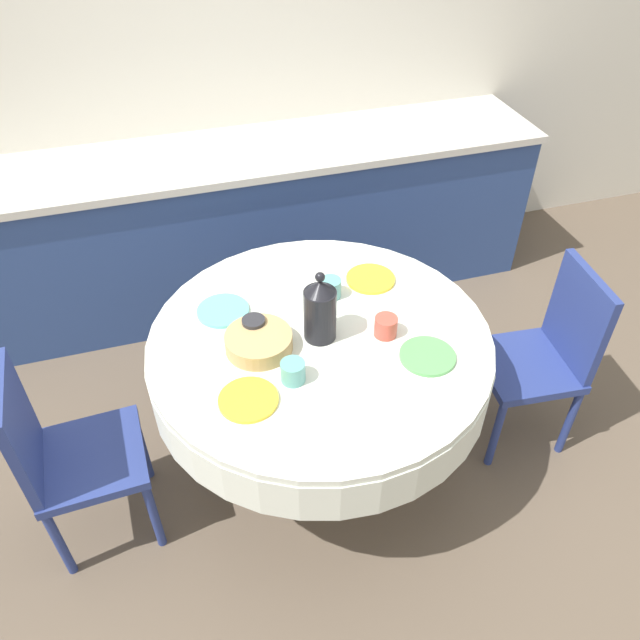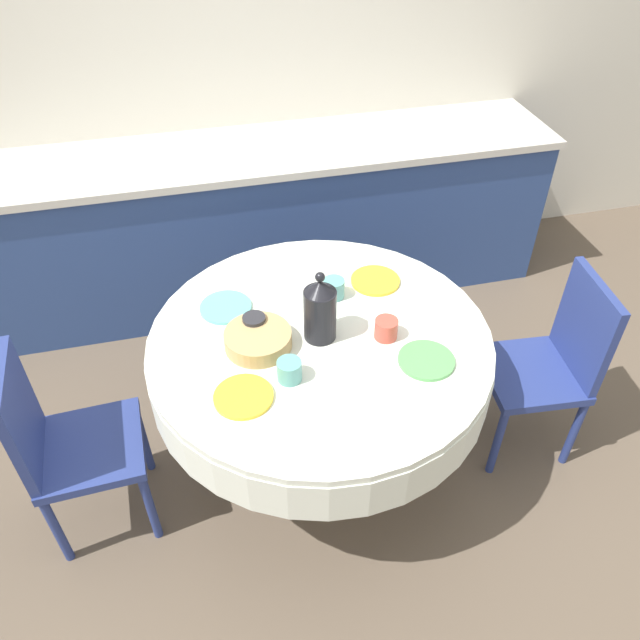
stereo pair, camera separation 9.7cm
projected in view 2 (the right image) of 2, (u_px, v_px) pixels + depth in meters
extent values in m
plane|color=brown|center=(320.00, 459.00, 2.89)|extent=(12.00, 12.00, 0.00)
cube|color=silver|center=(244.00, 52.00, 3.28)|extent=(7.00, 0.05, 2.60)
cube|color=#2D4784|center=(265.00, 225.00, 3.60)|extent=(3.20, 0.60, 0.88)
cube|color=beige|center=(260.00, 151.00, 3.30)|extent=(3.24, 0.64, 0.04)
cylinder|color=brown|center=(320.00, 456.00, 2.88)|extent=(0.44, 0.44, 0.04)
cylinder|color=brown|center=(320.00, 416.00, 2.69)|extent=(0.11, 0.11, 0.52)
cylinder|color=silver|center=(320.00, 358.00, 2.47)|extent=(1.33, 1.33, 0.18)
cylinder|color=silver|center=(320.00, 339.00, 2.40)|extent=(1.32, 1.32, 0.03)
cube|color=navy|center=(531.00, 373.00, 2.72)|extent=(0.43, 0.43, 0.04)
cube|color=navy|center=(585.00, 327.00, 2.58)|extent=(0.07, 0.38, 0.45)
cylinder|color=navy|center=(497.00, 442.00, 2.71)|extent=(0.04, 0.04, 0.40)
cylinder|color=navy|center=(470.00, 384.00, 2.98)|extent=(0.04, 0.04, 0.40)
cylinder|color=navy|center=(574.00, 433.00, 2.75)|extent=(0.04, 0.04, 0.40)
cylinder|color=navy|center=(541.00, 376.00, 3.02)|extent=(0.04, 0.04, 0.40)
cube|color=navy|center=(90.00, 448.00, 2.41)|extent=(0.42, 0.42, 0.04)
cube|color=navy|center=(20.00, 417.00, 2.21)|extent=(0.06, 0.38, 0.45)
cylinder|color=navy|center=(143.00, 439.00, 2.72)|extent=(0.04, 0.04, 0.40)
cylinder|color=navy|center=(150.00, 507.00, 2.47)|extent=(0.04, 0.04, 0.40)
cylinder|color=navy|center=(59.00, 458.00, 2.65)|extent=(0.04, 0.04, 0.40)
cylinder|color=navy|center=(57.00, 530.00, 2.39)|extent=(0.04, 0.04, 0.40)
cylinder|color=yellow|center=(243.00, 397.00, 2.14)|extent=(0.21, 0.21, 0.01)
cylinder|color=#5BA39E|center=(289.00, 371.00, 2.19)|extent=(0.09, 0.09, 0.08)
cylinder|color=#5BA85B|center=(426.00, 360.00, 2.28)|extent=(0.21, 0.21, 0.01)
cylinder|color=#CC4C3D|center=(386.00, 329.00, 2.36)|extent=(0.09, 0.09, 0.08)
cylinder|color=#60BCB7|center=(226.00, 307.00, 2.51)|extent=(0.21, 0.21, 0.01)
cylinder|color=#28282D|center=(255.00, 325.00, 2.37)|extent=(0.09, 0.09, 0.08)
cylinder|color=yellow|center=(375.00, 281.00, 2.64)|extent=(0.21, 0.21, 0.01)
cylinder|color=#5BA39E|center=(334.00, 288.00, 2.54)|extent=(0.09, 0.09, 0.08)
cylinder|color=black|center=(320.00, 314.00, 2.32)|extent=(0.12, 0.12, 0.21)
cone|color=black|center=(320.00, 286.00, 2.23)|extent=(0.11, 0.11, 0.05)
sphere|color=black|center=(320.00, 277.00, 2.20)|extent=(0.04, 0.04, 0.04)
cylinder|color=tan|center=(258.00, 339.00, 2.32)|extent=(0.25, 0.25, 0.07)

